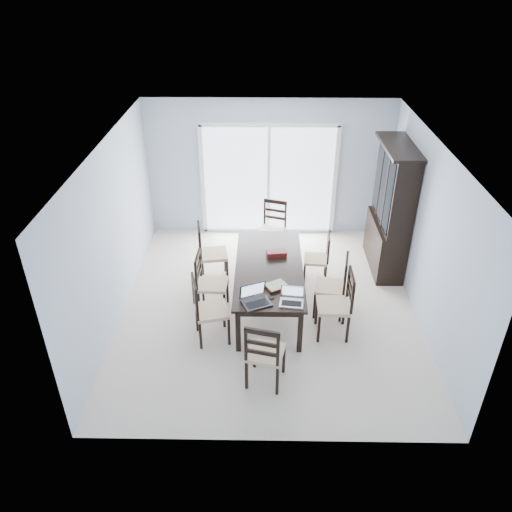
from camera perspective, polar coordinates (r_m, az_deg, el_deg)
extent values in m
plane|color=beige|center=(7.84, 1.43, -5.82)|extent=(5.00, 5.00, 0.00)
plane|color=white|center=(6.60, 1.73, 12.47)|extent=(5.00, 5.00, 0.00)
cube|color=#A8B6C9|center=(9.39, 1.46, 9.92)|extent=(4.50, 0.02, 2.60)
cube|color=#A8B6C9|center=(7.45, -16.04, 2.58)|extent=(0.02, 5.00, 2.60)
cube|color=#A8B6C9|center=(7.50, 19.03, 2.26)|extent=(0.02, 5.00, 2.60)
cube|color=gray|center=(10.85, 1.34, 5.21)|extent=(4.50, 2.00, 0.10)
cube|color=#99999E|center=(11.53, 1.36, 10.09)|extent=(4.50, 0.06, 1.10)
cube|color=black|center=(7.42, 1.50, -1.32)|extent=(1.00, 2.20, 0.04)
cube|color=black|center=(7.45, 1.49, -1.71)|extent=(0.88, 2.08, 0.10)
cube|color=black|center=(6.85, -2.05, -8.54)|extent=(0.07, 0.07, 0.69)
cube|color=black|center=(6.86, 5.05, -8.59)|extent=(0.07, 0.07, 0.69)
cube|color=black|center=(8.48, -1.41, 0.17)|extent=(0.07, 0.07, 0.69)
cube|color=black|center=(8.49, 4.26, 0.12)|extent=(0.07, 0.07, 0.69)
cube|color=black|center=(8.90, 14.49, 1.30)|extent=(0.45, 1.30, 0.85)
cube|color=black|center=(8.43, 15.65, 7.63)|extent=(0.38, 1.30, 1.30)
cube|color=black|center=(8.19, 16.12, 11.95)|extent=(0.50, 1.38, 0.05)
cube|color=black|center=(8.01, 14.94, 6.47)|extent=(0.02, 0.36, 1.18)
cube|color=black|center=(8.39, 14.35, 7.68)|extent=(0.02, 0.36, 1.18)
cube|color=black|center=(8.76, 13.80, 8.79)|extent=(0.02, 0.36, 1.18)
cube|color=silver|center=(9.47, 1.44, 8.46)|extent=(2.40, 0.02, 2.10)
cube|color=white|center=(9.09, 1.53, 14.77)|extent=(2.52, 0.05, 0.08)
cube|color=white|center=(9.46, 1.44, 8.43)|extent=(0.06, 0.05, 2.10)
cube|color=white|center=(9.90, 1.36, 2.96)|extent=(2.52, 0.05, 0.05)
cube|color=black|center=(7.30, -6.77, -7.08)|extent=(0.04, 0.04, 0.45)
cube|color=black|center=(6.99, -6.36, -9.07)|extent=(0.04, 0.04, 0.45)
cube|color=black|center=(7.33, -3.67, -6.68)|extent=(0.04, 0.04, 0.45)
cube|color=black|center=(7.02, -3.11, -8.64)|extent=(0.04, 0.04, 0.45)
cube|color=beige|center=(7.00, -5.07, -6.25)|extent=(0.53, 0.53, 0.05)
cube|color=black|center=(7.87, -6.07, -3.87)|extent=(0.04, 0.04, 0.44)
cube|color=black|center=(7.56, -6.51, -5.55)|extent=(0.04, 0.04, 0.44)
cube|color=black|center=(7.82, -3.28, -3.98)|extent=(0.04, 0.04, 0.44)
cube|color=black|center=(7.51, -3.60, -5.68)|extent=(0.04, 0.04, 0.44)
cube|color=beige|center=(7.55, -4.94, -3.26)|extent=(0.44, 0.44, 0.05)
cube|color=black|center=(8.55, -6.21, -0.65)|extent=(0.04, 0.04, 0.45)
cube|color=black|center=(8.22, -6.06, -2.11)|extent=(0.04, 0.04, 0.45)
cube|color=black|center=(8.57, -3.56, -0.45)|extent=(0.04, 0.04, 0.45)
cube|color=black|center=(8.23, -3.30, -1.90)|extent=(0.04, 0.04, 0.45)
cube|color=beige|center=(8.26, -4.86, 0.21)|extent=(0.51, 0.51, 0.05)
cube|color=black|center=(7.16, 10.43, -8.25)|extent=(0.04, 0.04, 0.46)
cube|color=black|center=(7.47, 10.02, -6.29)|extent=(0.04, 0.04, 0.46)
cube|color=black|center=(7.11, 7.18, -8.28)|extent=(0.04, 0.04, 0.46)
cube|color=black|center=(7.42, 6.92, -6.29)|extent=(0.04, 0.04, 0.46)
cube|color=beige|center=(7.13, 8.80, -5.66)|extent=(0.45, 0.45, 0.05)
cube|color=black|center=(7.53, 9.66, -6.03)|extent=(0.04, 0.04, 0.44)
cube|color=black|center=(7.84, 9.82, -4.33)|extent=(0.04, 0.04, 0.44)
cube|color=black|center=(7.53, 6.70, -5.71)|extent=(0.04, 0.04, 0.44)
cube|color=black|center=(7.85, 6.99, -4.02)|extent=(0.04, 0.04, 0.44)
cube|color=beige|center=(7.54, 8.43, -3.50)|extent=(0.50, 0.50, 0.05)
cube|color=black|center=(8.26, 7.95, -2.33)|extent=(0.03, 0.03, 0.39)
cube|color=black|center=(8.55, 7.92, -1.06)|extent=(0.03, 0.03, 0.39)
cube|color=black|center=(8.25, 5.55, -2.20)|extent=(0.03, 0.03, 0.39)
cube|color=black|center=(8.54, 5.61, -0.93)|extent=(0.03, 0.03, 0.39)
cube|color=beige|center=(8.28, 6.85, -0.36)|extent=(0.41, 0.41, 0.05)
cube|color=black|center=(6.40, -1.08, -13.46)|extent=(0.04, 0.04, 0.44)
cube|color=black|center=(6.34, 2.45, -14.08)|extent=(0.04, 0.04, 0.44)
cube|color=black|center=(6.68, -0.16, -11.16)|extent=(0.04, 0.04, 0.44)
cube|color=black|center=(6.62, 3.21, -11.72)|extent=(0.04, 0.04, 0.44)
cube|color=beige|center=(6.33, 1.13, -10.97)|extent=(0.52, 0.52, 0.05)
cube|color=black|center=(9.17, 3.29, 1.82)|extent=(0.05, 0.05, 0.44)
cube|color=black|center=(9.26, 0.96, 2.20)|extent=(0.05, 0.05, 0.44)
cube|color=black|center=(8.84, 2.61, 0.63)|extent=(0.05, 0.05, 0.44)
cube|color=black|center=(8.94, 0.20, 1.04)|extent=(0.05, 0.05, 0.44)
cube|color=beige|center=(8.93, 1.79, 2.81)|extent=(0.54, 0.54, 0.05)
cube|color=black|center=(6.63, 0.09, -5.46)|extent=(0.44, 0.38, 0.02)
cube|color=silver|center=(6.56, 0.09, -4.57)|extent=(0.31, 0.17, 0.19)
cube|color=#BBBBBD|center=(6.66, 4.08, -5.41)|extent=(0.34, 0.26, 0.02)
cube|color=silver|center=(6.59, 4.12, -4.65)|extent=(0.28, 0.07, 0.17)
cube|color=maroon|center=(6.95, 2.24, -3.50)|extent=(0.31, 0.28, 0.03)
cube|color=gold|center=(6.94, 2.33, -3.34)|extent=(0.35, 0.33, 0.01)
cube|color=black|center=(6.75, 1.63, -4.80)|extent=(0.12, 0.07, 0.01)
cube|color=#440D10|center=(7.66, 2.36, 0.32)|extent=(0.32, 0.19, 0.08)
cube|color=maroon|center=(10.67, -3.04, 7.35)|extent=(1.83, 1.69, 0.80)
cube|color=gray|center=(10.50, -3.10, 9.47)|extent=(1.88, 1.74, 0.05)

